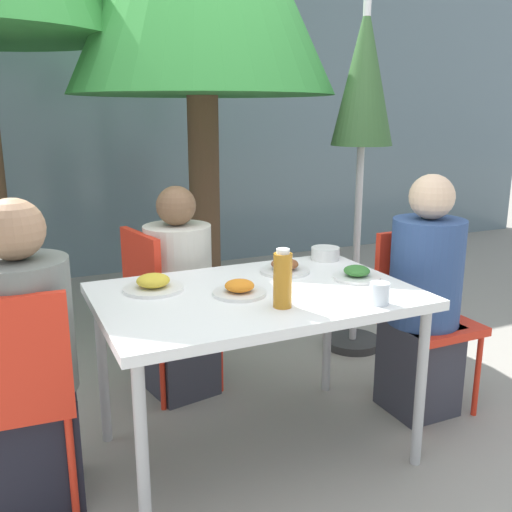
# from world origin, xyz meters

# --- Properties ---
(ground_plane) EXTENTS (24.00, 24.00, 0.00)m
(ground_plane) POSITION_xyz_m (0.00, 0.00, 0.00)
(ground_plane) COLOR gray
(building_facade) EXTENTS (10.00, 0.20, 3.00)m
(building_facade) POSITION_xyz_m (0.00, 3.26, 1.50)
(building_facade) COLOR slate
(building_facade) RESTS_ON ground
(dining_table) EXTENTS (1.28, 0.85, 0.74)m
(dining_table) POSITION_xyz_m (0.00, 0.00, 0.68)
(dining_table) COLOR white
(dining_table) RESTS_ON ground
(chair_left) EXTENTS (0.43, 0.43, 0.88)m
(chair_left) POSITION_xyz_m (-0.95, -0.01, 0.52)
(chair_left) COLOR red
(chair_left) RESTS_ON ground
(person_left) EXTENTS (0.35, 0.35, 1.18)m
(person_left) POSITION_xyz_m (-0.89, 0.06, 0.55)
(person_left) COLOR black
(person_left) RESTS_ON ground
(chair_right) EXTENTS (0.40, 0.40, 0.88)m
(chair_right) POSITION_xyz_m (0.94, 0.08, 0.52)
(chair_right) COLOR red
(chair_right) RESTS_ON ground
(person_right) EXTENTS (0.34, 0.34, 1.19)m
(person_right) POSITION_xyz_m (0.89, 0.00, 0.56)
(person_right) COLOR #383842
(person_right) RESTS_ON ground
(chair_far) EXTENTS (0.47, 0.47, 0.88)m
(chair_far) POSITION_xyz_m (-0.21, 0.71, 0.52)
(chair_far) COLOR red
(chair_far) RESTS_ON ground
(person_far) EXTENTS (0.36, 0.36, 1.11)m
(person_far) POSITION_xyz_m (-0.13, 0.68, 0.52)
(person_far) COLOR #383842
(person_far) RESTS_ON ground
(closed_umbrella) EXTENTS (0.36, 0.36, 2.08)m
(closed_umbrella) POSITION_xyz_m (1.05, 0.81, 1.56)
(closed_umbrella) COLOR #333333
(closed_umbrella) RESTS_ON ground
(plate_0) EXTENTS (0.22, 0.22, 0.06)m
(plate_0) POSITION_xyz_m (-0.08, -0.01, 0.77)
(plate_0) COLOR white
(plate_0) RESTS_ON dining_table
(plate_1) EXTENTS (0.23, 0.23, 0.06)m
(plate_1) POSITION_xyz_m (0.24, 0.20, 0.77)
(plate_1) COLOR white
(plate_1) RESTS_ON dining_table
(plate_2) EXTENTS (0.21, 0.21, 0.06)m
(plate_2) POSITION_xyz_m (0.48, -0.02, 0.77)
(plate_2) COLOR white
(plate_2) RESTS_ON dining_table
(plate_3) EXTENTS (0.25, 0.25, 0.07)m
(plate_3) POSITION_xyz_m (-0.38, 0.19, 0.77)
(plate_3) COLOR white
(plate_3) RESTS_ON dining_table
(bottle) EXTENTS (0.07, 0.07, 0.23)m
(bottle) POSITION_xyz_m (0.01, -0.22, 0.85)
(bottle) COLOR #B7751E
(bottle) RESTS_ON dining_table
(drinking_cup) EXTENTS (0.08, 0.08, 0.09)m
(drinking_cup) POSITION_xyz_m (0.36, -0.34, 0.79)
(drinking_cup) COLOR silver
(drinking_cup) RESTS_ON dining_table
(salad_bowl) EXTENTS (0.14, 0.14, 0.06)m
(salad_bowl) POSITION_xyz_m (0.53, 0.33, 0.77)
(salad_bowl) COLOR white
(salad_bowl) RESTS_ON dining_table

